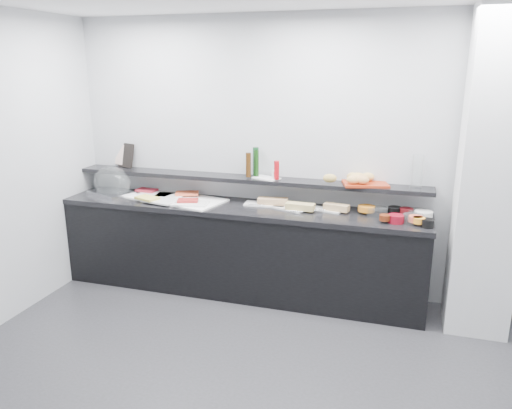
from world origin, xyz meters
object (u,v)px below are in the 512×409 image
(cloche_base, at_px, (111,193))
(framed_print, at_px, (126,155))
(condiment_tray, at_px, (266,178))
(bread_tray, at_px, (365,184))
(carafe, at_px, (417,171))
(sandwich_plate_mid, at_px, (289,209))

(cloche_base, bearing_deg, framed_print, 103.23)
(condiment_tray, bearing_deg, bread_tray, 22.74)
(cloche_base, relative_size, bread_tray, 1.11)
(cloche_base, bearing_deg, condiment_tray, 27.82)
(cloche_base, xyz_separation_m, carafe, (3.05, 0.21, 0.38))
(sandwich_plate_mid, relative_size, bread_tray, 0.79)
(framed_print, distance_m, carafe, 3.01)
(framed_print, bearing_deg, cloche_base, -77.97)
(condiment_tray, height_order, carafe, carafe)
(cloche_base, bearing_deg, carafe, 25.93)
(carafe, bearing_deg, bread_tray, -177.61)
(condiment_tray, distance_m, carafe, 1.41)
(framed_print, height_order, condiment_tray, framed_print)
(carafe, bearing_deg, condiment_tray, -178.33)
(condiment_tray, xyz_separation_m, bread_tray, (0.95, 0.02, 0.00))
(cloche_base, relative_size, sandwich_plate_mid, 1.41)
(cloche_base, relative_size, condiment_tray, 1.78)
(bread_tray, bearing_deg, sandwich_plate_mid, 178.67)
(condiment_tray, height_order, bread_tray, bread_tray)
(carafe, bearing_deg, sandwich_plate_mid, -170.49)
(condiment_tray, relative_size, carafe, 0.83)
(cloche_base, distance_m, carafe, 3.08)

